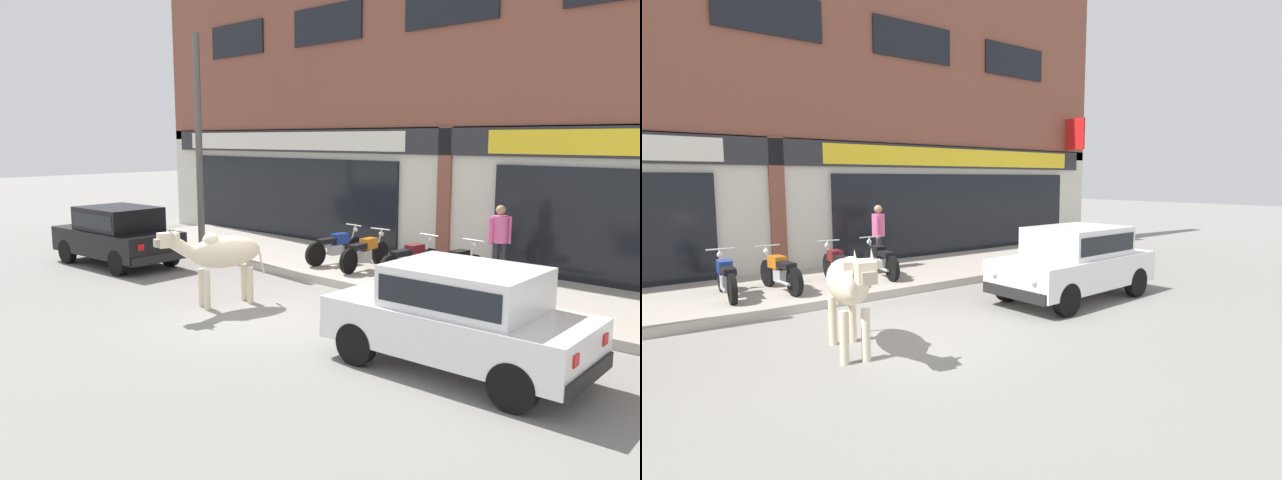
% 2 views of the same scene
% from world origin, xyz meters
% --- Properties ---
extents(ground_plane, '(90.00, 90.00, 0.00)m').
position_xyz_m(ground_plane, '(0.00, 0.00, 0.00)').
color(ground_plane, gray).
extents(sidewalk, '(19.00, 3.42, 0.17)m').
position_xyz_m(sidewalk, '(0.00, 3.91, 0.09)').
color(sidewalk, '#A8A093').
rests_on(sidewalk, ground).
extents(shop_building, '(23.00, 1.40, 10.33)m').
position_xyz_m(shop_building, '(0.01, 5.88, 4.98)').
color(shop_building, brown).
rests_on(shop_building, ground).
extents(cow, '(0.90, 2.11, 1.61)m').
position_xyz_m(cow, '(-1.03, -0.32, 1.01)').
color(cow, beige).
rests_on(cow, ground).
extents(car_0, '(3.67, 1.75, 1.46)m').
position_xyz_m(car_0, '(3.99, -0.14, 0.81)').
color(car_0, black).
rests_on(car_0, ground).
extents(car_1, '(3.70, 1.83, 1.46)m').
position_xyz_m(car_1, '(-5.98, 0.24, 0.81)').
color(car_1, black).
rests_on(car_1, ground).
extents(motorcycle_0, '(0.52, 1.81, 0.88)m').
position_xyz_m(motorcycle_0, '(-1.69, 3.57, 0.56)').
color(motorcycle_0, black).
rests_on(motorcycle_0, sidewalk).
extents(motorcycle_1, '(0.52, 1.81, 0.88)m').
position_xyz_m(motorcycle_1, '(-0.70, 3.48, 0.56)').
color(motorcycle_1, black).
rests_on(motorcycle_1, sidewalk).
extents(motorcycle_2, '(0.53, 1.81, 0.88)m').
position_xyz_m(motorcycle_2, '(0.54, 3.51, 0.56)').
color(motorcycle_2, black).
rests_on(motorcycle_2, sidewalk).
extents(motorcycle_3, '(0.52, 1.81, 0.88)m').
position_xyz_m(motorcycle_3, '(1.62, 3.55, 0.56)').
color(motorcycle_3, black).
rests_on(motorcycle_3, sidewalk).
extents(pedestrian, '(0.33, 0.42, 1.60)m').
position_xyz_m(pedestrian, '(2.09, 4.47, 1.16)').
color(pedestrian, '#2D2D33').
rests_on(pedestrian, sidewalk).
extents(utility_pole, '(0.18, 0.18, 5.63)m').
position_xyz_m(utility_pole, '(-5.64, 2.50, 2.99)').
color(utility_pole, '#595651').
rests_on(utility_pole, sidewalk).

